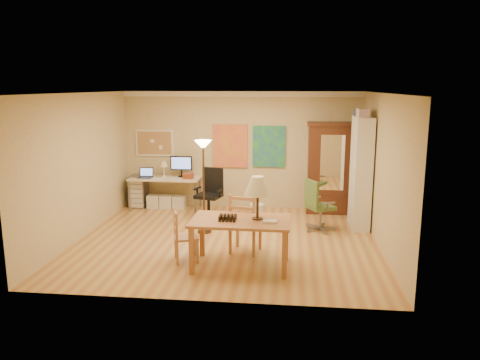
# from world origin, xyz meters

# --- Properties ---
(floor) EXTENTS (5.50, 5.50, 0.00)m
(floor) POSITION_xyz_m (0.00, 0.00, 0.00)
(floor) COLOR #B0733E
(floor) RESTS_ON ground
(crown_molding) EXTENTS (5.50, 0.08, 0.12)m
(crown_molding) POSITION_xyz_m (0.00, 2.46, 2.64)
(crown_molding) COLOR white
(crown_molding) RESTS_ON floor
(corkboard) EXTENTS (0.90, 0.04, 0.62)m
(corkboard) POSITION_xyz_m (-2.05, 2.47, 1.50)
(corkboard) COLOR #A1874C
(corkboard) RESTS_ON floor
(art_panel_left) EXTENTS (0.80, 0.04, 1.00)m
(art_panel_left) POSITION_xyz_m (-0.25, 2.47, 1.45)
(art_panel_left) COLOR gold
(art_panel_left) RESTS_ON floor
(art_panel_right) EXTENTS (0.75, 0.04, 0.95)m
(art_panel_right) POSITION_xyz_m (0.65, 2.47, 1.45)
(art_panel_right) COLOR #255D96
(art_panel_right) RESTS_ON floor
(dining_table) EXTENTS (1.57, 0.96, 1.46)m
(dining_table) POSITION_xyz_m (0.48, -1.21, 0.92)
(dining_table) COLOR brown
(dining_table) RESTS_ON floor
(ladder_chair_back) EXTENTS (0.57, 0.55, 1.05)m
(ladder_chair_back) POSITION_xyz_m (0.39, -0.58, 0.49)
(ladder_chair_back) COLOR tan
(ladder_chair_back) RESTS_ON floor
(ladder_chair_left) EXTENTS (0.48, 0.50, 0.85)m
(ladder_chair_left) POSITION_xyz_m (-0.55, -1.08, 0.40)
(ladder_chair_left) COLOR tan
(ladder_chair_left) RESTS_ON floor
(torchiere_lamp) EXTENTS (0.33, 0.33, 1.81)m
(torchiere_lamp) POSITION_xyz_m (-0.51, 0.45, 1.45)
(torchiere_lamp) COLOR #452D1B
(torchiere_lamp) RESTS_ON floor
(computer_desk) EXTENTS (1.62, 0.71, 1.22)m
(computer_desk) POSITION_xyz_m (-1.70, 2.16, 0.45)
(computer_desk) COLOR #C2AF8E
(computer_desk) RESTS_ON floor
(office_chair_black) EXTENTS (0.67, 0.67, 1.08)m
(office_chair_black) POSITION_xyz_m (-0.58, 1.46, 0.29)
(office_chair_black) COLOR black
(office_chair_black) RESTS_ON floor
(office_chair_green) EXTENTS (0.64, 0.63, 1.03)m
(office_chair_green) POSITION_xyz_m (1.72, 0.82, 0.28)
(office_chair_green) COLOR slate
(office_chair_green) RESTS_ON floor
(drawer_cart) EXTENTS (0.38, 0.45, 0.75)m
(drawer_cart) POSITION_xyz_m (-2.42, 2.23, 0.38)
(drawer_cart) COLOR slate
(drawer_cart) RESTS_ON floor
(armoire) EXTENTS (1.11, 0.53, 2.04)m
(armoire) POSITION_xyz_m (2.06, 2.24, 0.89)
(armoire) COLOR #3C1E10
(armoire) RESTS_ON floor
(bookshelf) EXTENTS (0.33, 0.89, 2.23)m
(bookshelf) POSITION_xyz_m (2.55, 1.17, 1.11)
(bookshelf) COLOR white
(bookshelf) RESTS_ON floor
(wastebin) EXTENTS (0.31, 0.31, 0.39)m
(wastebin) POSITION_xyz_m (0.46, 1.26, 0.19)
(wastebin) COLOR silver
(wastebin) RESTS_ON floor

